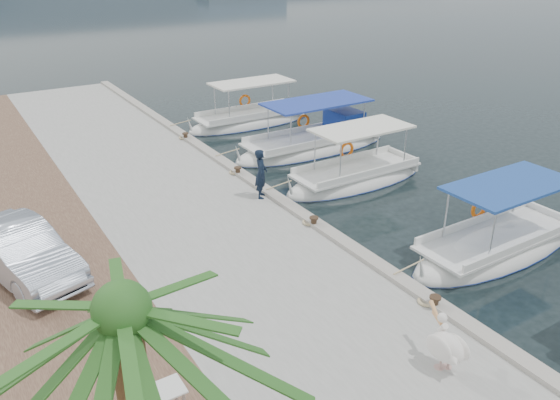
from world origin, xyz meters
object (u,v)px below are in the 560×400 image
(fisherman, at_px, (261,174))
(fishing_caique_e, at_px, (250,122))
(fishing_caique_c, at_px, (355,179))
(fishing_caique_d, at_px, (314,145))
(fishing_caique_b, at_px, (496,249))
(date_palm, at_px, (122,314))
(parked_car, at_px, (21,252))
(pelican, at_px, (447,345))

(fisherman, bearing_deg, fishing_caique_e, 8.08)
(fishing_caique_c, distance_m, fishing_caique_d, 4.16)
(fishing_caique_b, height_order, fishing_caique_d, same)
(date_palm, bearing_deg, fishing_caique_e, 58.20)
(fishing_caique_c, height_order, parked_car, fishing_caique_c)
(pelican, height_order, date_palm, date_palm)
(fishing_caique_b, height_order, parked_car, fishing_caique_b)
(parked_car, bearing_deg, fisherman, -9.20)
(fishing_caique_d, xyz_separation_m, fisherman, (-5.27, -4.23, 1.18))
(fishing_caique_e, xyz_separation_m, date_palm, (-12.35, -19.91, 5.16))
(fishing_caique_e, distance_m, pelican, 19.46)
(fisherman, distance_m, date_palm, 13.75)
(fishing_caique_b, bearing_deg, pelican, -151.63)
(fishing_caique_c, height_order, date_palm, date_palm)
(fishing_caique_c, relative_size, fishing_caique_e, 0.91)
(fishing_caique_e, height_order, parked_car, fishing_caique_e)
(fishing_caique_b, bearing_deg, fishing_caique_e, 89.30)
(fishing_caique_e, bearing_deg, fishing_caique_b, -90.70)
(pelican, height_order, parked_car, parked_car)
(pelican, distance_m, fisherman, 9.43)
(fishing_caique_e, bearing_deg, date_palm, -121.80)
(fishing_caique_d, height_order, date_palm, date_palm)
(fishing_caique_c, bearing_deg, fishing_caique_d, 77.53)
(fishing_caique_b, relative_size, fishing_caique_e, 0.94)
(fisherman, bearing_deg, parked_car, 132.48)
(fishing_caique_c, bearing_deg, fishing_caique_b, -89.06)
(pelican, xyz_separation_m, fisherman, (1.13, 9.35, 0.30))
(fishing_caique_c, distance_m, fishing_caique_e, 9.03)
(date_palm, relative_size, parked_car, 1.32)
(fisherman, distance_m, parked_car, 7.88)
(fishing_caique_b, xyz_separation_m, date_palm, (-12.16, -4.39, 5.16))
(fishing_caique_d, xyz_separation_m, date_palm, (-12.95, -14.94, 5.10))
(pelican, relative_size, parked_car, 0.32)
(fishing_caique_d, bearing_deg, pelican, -115.21)
(fishing_caique_d, xyz_separation_m, pelican, (-6.39, -13.58, 0.88))
(parked_car, bearing_deg, fishing_caique_c, -11.07)
(fishing_caique_b, xyz_separation_m, fisherman, (-4.48, 6.33, 1.24))
(fishing_caique_b, bearing_deg, fisherman, 125.28)
(pelican, height_order, fisherman, fisherman)
(fishing_caique_c, relative_size, fishing_caique_d, 0.80)
(fishing_caique_d, height_order, parked_car, fishing_caique_d)
(fishing_caique_c, height_order, pelican, fishing_caique_c)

